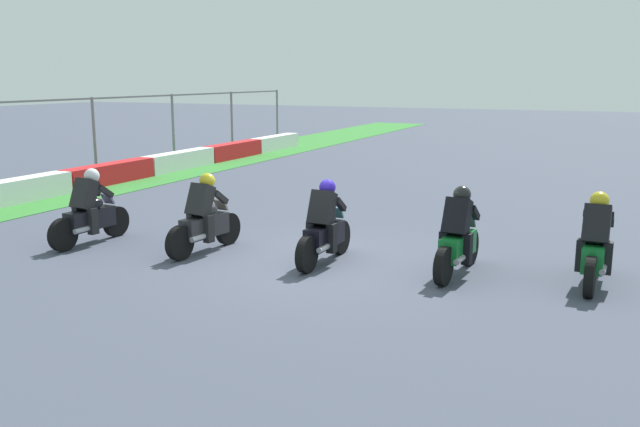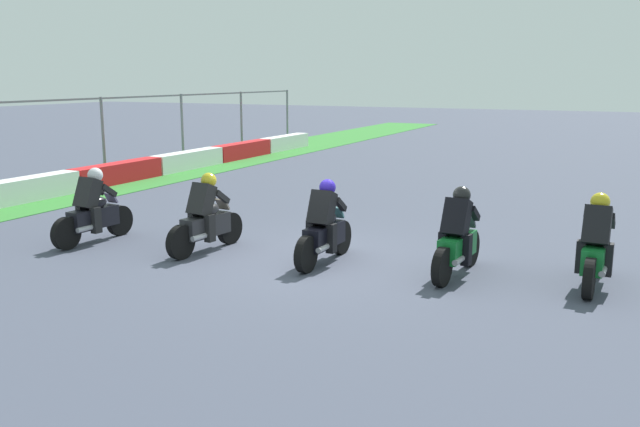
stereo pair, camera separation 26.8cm
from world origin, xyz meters
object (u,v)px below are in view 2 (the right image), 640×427
object	(u,v)px
rider_lane_b	(458,240)
rider_lane_d	(206,219)
rider_lane_c	(324,229)
rider_lane_a	(596,249)
rider_lane_e	(93,212)

from	to	relation	value
rider_lane_b	rider_lane_d	distance (m)	4.77
rider_lane_c	rider_lane_d	xyz separation A→B (m)	(-0.23, 2.40, 0.00)
rider_lane_a	rider_lane_d	xyz separation A→B (m)	(-0.80, 6.88, 0.00)
rider_lane_a	rider_lane_b	xyz separation A→B (m)	(-0.33, 2.13, 0.00)
rider_lane_c	rider_lane_d	world-z (taller)	same
rider_lane_b	rider_lane_d	xyz separation A→B (m)	(-0.47, 4.75, 0.00)
rider_lane_a	rider_lane_c	xyz separation A→B (m)	(-0.57, 4.49, 0.00)
rider_lane_d	rider_lane_e	size ratio (longest dim) A/B	1.00
rider_lane_e	rider_lane_a	bearing A→B (deg)	-79.26
rider_lane_c	rider_lane_e	distance (m)	4.90
rider_lane_a	rider_lane_b	world-z (taller)	same
rider_lane_a	rider_lane_e	world-z (taller)	same
rider_lane_c	rider_lane_b	bearing A→B (deg)	-82.74
rider_lane_a	rider_lane_c	size ratio (longest dim) A/B	1.00
rider_lane_b	rider_lane_c	bearing A→B (deg)	100.78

